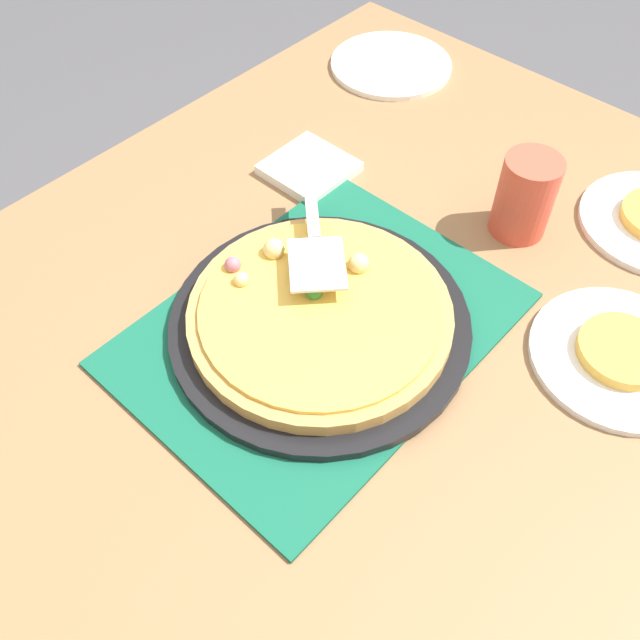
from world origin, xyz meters
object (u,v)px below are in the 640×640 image
pizza (319,312)px  pizza_server (314,237)px  pizza_pan (320,323)px  plate_side (391,65)px  cup_near (525,196)px  served_slice_left (623,351)px  napkin_stack (309,168)px  plate_near_left (619,357)px

pizza → pizza_server: bearing=-133.8°
pizza_pan → pizza: (-0.00, -0.00, 0.02)m
plate_side → cup_near: 0.45m
pizza_server → pizza: bearing=46.2°
plate_side → served_slice_left: (0.32, 0.62, 0.01)m
cup_near → napkin_stack: size_ratio=1.00×
served_slice_left → pizza_server: pizza_server is taller
pizza_server → served_slice_left: bearing=111.5°
plate_near_left → pizza_server: pizza_server is taller
pizza_pan → served_slice_left: (-0.21, 0.30, 0.01)m
plate_side → served_slice_left: bearing=62.4°
plate_near_left → napkin_stack: (-0.00, -0.53, 0.00)m
pizza → served_slice_left: 0.37m
served_slice_left → napkin_stack: 0.53m
plate_near_left → served_slice_left: bearing=0.0°
plate_near_left → plate_side: bearing=-117.6°
pizza → served_slice_left: pizza is taller
pizza → plate_near_left: (-0.21, 0.30, -0.03)m
napkin_stack → plate_side: bearing=-163.8°
cup_near → pizza: bearing=-14.6°
plate_side → cup_near: bearing=62.4°
served_slice_left → pizza_server: (0.15, -0.37, 0.05)m
pizza_pan → plate_side: pizza_pan is taller
cup_near → pizza_server: (0.26, -0.15, 0.01)m
plate_near_left → cup_near: cup_near is taller
pizza_pan → napkin_stack: size_ratio=3.17×
pizza → plate_side: bearing=-149.7°
pizza → cup_near: 0.34m
pizza_pan → served_slice_left: 0.37m
pizza_pan → plate_near_left: bearing=125.3°
pizza → pizza_server: (-0.07, -0.07, 0.04)m
plate_near_left → plate_side: 0.70m
pizza → served_slice_left: (-0.21, 0.30, -0.02)m
plate_near_left → napkin_stack: napkin_stack is taller
pizza_pan → plate_near_left: size_ratio=1.73×
served_slice_left → plate_near_left: bearing=0.0°
plate_side → pizza_pan: bearing=30.4°
pizza_pan → pizza_server: size_ratio=1.93×
served_slice_left → napkin_stack: bearing=-90.4°
plate_near_left → napkin_stack: 0.53m
napkin_stack → served_slice_left: bearing=89.6°
plate_near_left → cup_near: bearing=-117.5°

